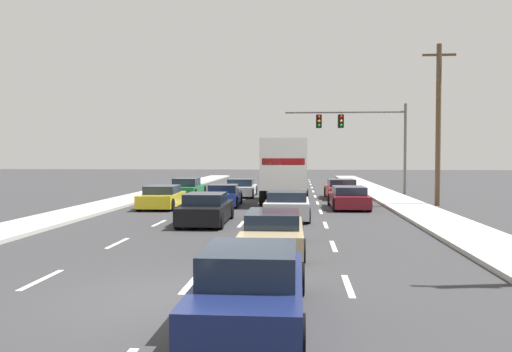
% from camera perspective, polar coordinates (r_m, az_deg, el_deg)
% --- Properties ---
extents(ground_plane, '(140.00, 140.00, 0.00)m').
position_cam_1_polar(ground_plane, '(35.26, 0.85, -2.32)').
color(ground_plane, '#333335').
extents(sidewalk_right, '(2.44, 80.00, 0.14)m').
position_cam_1_polar(sidewalk_right, '(30.74, 15.60, -2.94)').
color(sidewalk_right, '#B2AFA8').
rests_on(sidewalk_right, ground_plane).
extents(sidewalk_left, '(2.44, 80.00, 0.14)m').
position_cam_1_polar(sidewalk_left, '(31.98, -14.55, -2.73)').
color(sidewalk_left, '#B2AFA8').
rests_on(sidewalk_left, ground_plane).
extents(lane_markings, '(6.94, 62.00, 0.01)m').
position_cam_1_polar(lane_markings, '(31.62, 0.41, -2.84)').
color(lane_markings, silver).
rests_on(lane_markings, ground_plane).
extents(car_green, '(1.87, 4.62, 1.26)m').
position_cam_1_polar(car_green, '(36.35, -7.34, -1.31)').
color(car_green, '#196B38').
rests_on(car_green, ground_plane).
extents(car_yellow, '(2.00, 4.26, 1.19)m').
position_cam_1_polar(car_yellow, '(28.64, -10.00, -2.27)').
color(car_yellow, yellow).
rests_on(car_yellow, ground_plane).
extents(car_white, '(2.03, 4.45, 1.20)m').
position_cam_1_polar(car_white, '(36.31, -1.62, -1.33)').
color(car_white, white).
rests_on(car_white, ground_plane).
extents(car_blue, '(1.91, 4.05, 1.18)m').
position_cam_1_polar(car_blue, '(29.55, -3.48, -2.15)').
color(car_blue, '#1E389E').
rests_on(car_blue, ground_plane).
extents(car_black, '(1.88, 4.51, 1.26)m').
position_cam_1_polar(car_black, '(21.89, -5.36, -3.59)').
color(car_black, black).
rests_on(car_black, ground_plane).
extents(box_truck, '(2.74, 7.75, 3.70)m').
position_cam_1_polar(box_truck, '(31.26, 3.06, 0.93)').
color(box_truck, white).
rests_on(box_truck, ground_plane).
extents(car_silver, '(1.99, 4.02, 1.23)m').
position_cam_1_polar(car_silver, '(23.36, 3.35, -3.20)').
color(car_silver, '#B7BABF').
rests_on(car_silver, ground_plane).
extents(car_tan, '(1.85, 4.72, 1.16)m').
position_cam_1_polar(car_tan, '(15.68, 1.85, -5.99)').
color(car_tan, tan).
rests_on(car_tan, ground_plane).
extents(car_navy, '(1.82, 4.52, 1.27)m').
position_cam_1_polar(car_navy, '(9.14, -0.52, -11.78)').
color(car_navy, '#141E4C').
rests_on(car_navy, ground_plane).
extents(car_red, '(2.08, 4.50, 1.25)m').
position_cam_1_polar(car_red, '(35.00, 9.11, -1.43)').
color(car_red, red).
rests_on(car_red, ground_plane).
extents(car_maroon, '(2.00, 4.35, 1.17)m').
position_cam_1_polar(car_maroon, '(28.40, 9.86, -2.33)').
color(car_maroon, maroon).
rests_on(car_maroon, ground_plane).
extents(traffic_signal_mast, '(8.70, 0.69, 6.50)m').
position_cam_1_polar(traffic_signal_mast, '(39.27, 10.45, 5.12)').
color(traffic_signal_mast, '#595B56').
rests_on(traffic_signal_mast, ground_plane).
extents(utility_pole_mid, '(1.80, 0.28, 8.90)m').
position_cam_1_polar(utility_pole_mid, '(31.16, 18.90, 5.41)').
color(utility_pole_mid, brown).
rests_on(utility_pole_mid, ground_plane).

